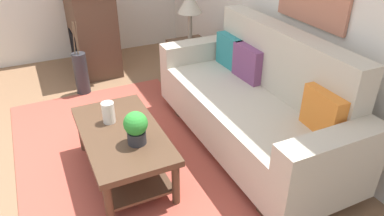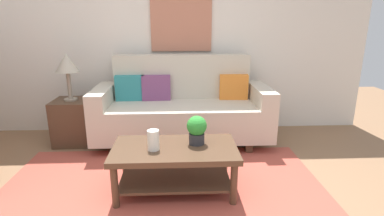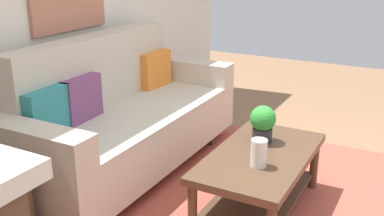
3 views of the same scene
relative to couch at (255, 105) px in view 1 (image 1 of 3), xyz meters
name	(u,v)px [view 1 (image 1 of 3)]	position (x,y,z in m)	size (l,w,h in m)	color
ground_plane	(65,182)	(-0.21, -1.66, -0.43)	(9.51, 9.51, 0.00)	#8C6647
area_rug	(125,165)	(-0.21, -1.16, -0.42)	(2.99, 1.73, 0.01)	#B24C3D
couch	(255,105)	(0.00, 0.00, 0.00)	(2.14, 0.84, 1.08)	beige
throw_pillow_teal	(230,51)	(-0.66, 0.13, 0.25)	(0.36, 0.12, 0.32)	teal
throw_pillow_plum	(248,63)	(-0.33, 0.13, 0.25)	(0.36, 0.12, 0.32)	#7A4270
throw_pillow_orange	(324,112)	(0.66, 0.13, 0.25)	(0.36, 0.12, 0.32)	orange
coffee_table	(123,143)	(-0.09, -1.18, -0.12)	(1.10, 0.60, 0.43)	#513826
tabletop_vase	(108,113)	(-0.27, -1.23, 0.09)	(0.10, 0.10, 0.18)	white
potted_plant_tabletop	(136,127)	(0.11, -1.12, 0.14)	(0.18, 0.18, 0.26)	#2D2D33
side_table	(190,65)	(-1.37, 0.01, -0.15)	(0.44, 0.44, 0.56)	#513826
table_lamp	(190,5)	(-1.37, 0.01, 0.56)	(0.28, 0.28, 0.57)	gray
fireplace	(91,26)	(-2.41, -0.92, 0.16)	(1.02, 0.58, 1.16)	brown
floor_vase	(81,74)	(-1.73, -1.22, -0.18)	(0.16, 0.16, 0.50)	#2D2D33
floor_vase_branch_a	(76,39)	(-1.71, -1.22, 0.25)	(0.01, 0.01, 0.36)	brown
floor_vase_branch_b	(77,38)	(-1.74, -1.20, 0.25)	(0.01, 0.01, 0.36)	brown
floor_vase_branch_c	(74,38)	(-1.74, -1.23, 0.25)	(0.01, 0.01, 0.36)	brown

